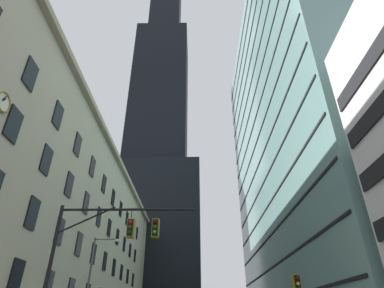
% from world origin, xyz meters
% --- Properties ---
extents(station_building, '(18.08, 65.90, 22.96)m').
position_xyz_m(station_building, '(-19.70, 26.95, 11.46)').
color(station_building, '#B2A88E').
rests_on(station_building, ground).
extents(dark_skyscraper, '(26.09, 26.09, 187.96)m').
position_xyz_m(dark_skyscraper, '(-11.40, 73.08, 56.64)').
color(dark_skyscraper, black).
rests_on(dark_skyscraper, ground).
extents(glass_office_midrise, '(15.47, 51.12, 59.37)m').
position_xyz_m(glass_office_midrise, '(18.68, 32.17, 29.68)').
color(glass_office_midrise, gray).
rests_on(glass_office_midrise, ground).
extents(traffic_signal_mast, '(7.80, 0.63, 7.25)m').
position_xyz_m(traffic_signal_mast, '(-4.19, 4.09, 5.30)').
color(traffic_signal_mast, black).
rests_on(traffic_signal_mast, sidewalk_left).
extents(traffic_light_near_right, '(0.40, 0.63, 3.81)m').
position_xyz_m(traffic_light_near_right, '(6.44, 6.49, 3.21)').
color(traffic_light_near_right, black).
rests_on(traffic_light_near_right, sidewalk_right).
extents(street_lamppost, '(2.45, 0.32, 8.16)m').
position_xyz_m(street_lamppost, '(-8.40, 15.90, 4.98)').
color(street_lamppost, '#47474C').
rests_on(street_lamppost, sidewalk_left).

